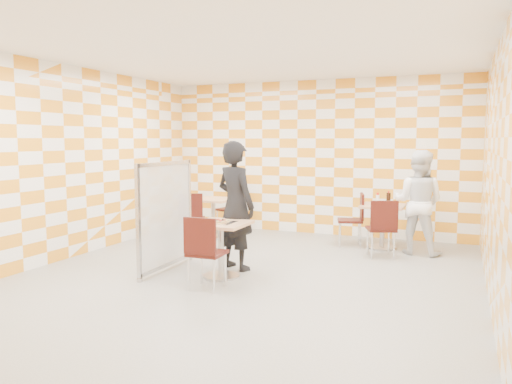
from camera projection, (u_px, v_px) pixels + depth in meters
room_shell at (259, 165)px, 7.04m from camera, size 7.00×7.00×7.00m
main_table at (221, 240)px, 6.70m from camera, size 0.70×0.70×0.75m
second_table at (383, 219)px, 8.49m from camera, size 0.70×0.70×0.75m
empty_table at (213, 211)px, 9.41m from camera, size 0.70×0.70×0.75m
chair_main_front at (204, 247)px, 6.09m from camera, size 0.44×0.44×0.92m
chair_second_front at (382, 224)px, 7.75m from camera, size 0.55×0.55×0.92m
chair_second_side at (356, 215)px, 8.65m from camera, size 0.52×0.52×0.92m
chair_empty_near at (191, 214)px, 8.77m from camera, size 0.55×0.56×0.92m
chair_empty_far at (232, 204)px, 10.13m from camera, size 0.53×0.54×0.92m
partition at (166, 215)px, 7.03m from camera, size 0.08×1.38×1.55m
man_dark at (236, 206)px, 7.10m from camera, size 0.79×0.66×1.84m
man_white at (418, 202)px, 8.06m from camera, size 0.92×0.78×1.69m
pizza_on_foil at (220, 221)px, 6.66m from camera, size 0.40×0.40×0.04m
sport_bottle at (378, 199)px, 8.53m from camera, size 0.06×0.06×0.20m
soda_bottle at (388, 198)px, 8.52m from camera, size 0.07×0.07×0.23m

